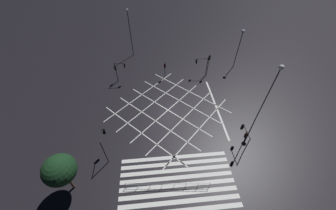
{
  "coord_description": "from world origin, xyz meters",
  "views": [
    {
      "loc": [
        -1.95,
        -20.77,
        21.84
      ],
      "look_at": [
        0.0,
        0.0,
        1.16
      ],
      "focal_mm": 20.0,
      "sensor_mm": 36.0,
      "label": 1
    }
  ],
  "objects": [
    {
      "name": "pedestrian_railing",
      "position": [
        -1.14,
        -12.17,
        0.67
      ],
      "size": [
        9.5,
        0.94,
        1.05
      ],
      "rotation": [
        0.0,
        0.0,
        -0.09
      ],
      "color": "#9EA0A5",
      "rests_on": "ground_plane"
    },
    {
      "name": "traffic_light_ne_main",
      "position": [
        7.03,
        8.9,
        2.83
      ],
      "size": [
        2.4,
        0.36,
        3.85
      ],
      "rotation": [
        0.0,
        0.0,
        3.14
      ],
      "color": "black",
      "rests_on": "ground_plane"
    },
    {
      "name": "traffic_light_nw_main",
      "position": [
        -7.7,
        8.28,
        2.99
      ],
      "size": [
        1.96,
        0.36,
        4.11
      ],
      "color": "black",
      "rests_on": "ground_plane"
    },
    {
      "name": "street_tree_near",
      "position": [
        -11.86,
        -11.18,
        4.2
      ],
      "size": [
        3.28,
        3.28,
        5.86
      ],
      "color": "brown",
      "rests_on": "ground_plane"
    },
    {
      "name": "street_lamp_east",
      "position": [
        -6.2,
        18.02,
        6.34
      ],
      "size": [
        0.45,
        0.45,
        9.83
      ],
      "color": "black",
      "rests_on": "ground_plane"
    },
    {
      "name": "traffic_light_se_cross",
      "position": [
        9.04,
        -7.44,
        2.52
      ],
      "size": [
        0.36,
        2.48,
        3.44
      ],
      "rotation": [
        0.0,
        0.0,
        1.57
      ],
      "color": "black",
      "rests_on": "ground_plane"
    },
    {
      "name": "street_lamp_west",
      "position": [
        13.42,
        -2.98,
        7.31
      ],
      "size": [
        0.63,
        0.63,
        9.58
      ],
      "color": "black",
      "rests_on": "ground_plane"
    },
    {
      "name": "traffic_light_sw_cross",
      "position": [
        -8.36,
        -7.25,
        3.22
      ],
      "size": [
        0.36,
        2.23,
        4.4
      ],
      "rotation": [
        0.0,
        0.0,
        1.57
      ],
      "color": "black",
      "rests_on": "ground_plane"
    },
    {
      "name": "ground_plane",
      "position": [
        0.0,
        0.0,
        0.0
      ],
      "size": [
        200.0,
        200.0,
        0.0
      ],
      "primitive_type": "plane",
      "color": "black"
    },
    {
      "name": "traffic_light_se_main",
      "position": [
        8.59,
        -8.39,
        2.94
      ],
      "size": [
        0.39,
        0.36,
        4.12
      ],
      "rotation": [
        0.0,
        0.0,
        3.14
      ],
      "color": "black",
      "rests_on": "ground_plane"
    },
    {
      "name": "road_markings",
      "position": [
        0.4,
        -7.75,
        0.0
      ],
      "size": [
        20.14,
        25.11,
        0.01
      ],
      "color": "silver",
      "rests_on": "ground_plane"
    },
    {
      "name": "traffic_light_median_north",
      "position": [
        0.23,
        8.78,
        2.35
      ],
      "size": [
        0.36,
        0.39,
        3.29
      ],
      "rotation": [
        0.0,
        0.0,
        -1.57
      ],
      "color": "black",
      "rests_on": "ground_plane"
    },
    {
      "name": "traffic_light_nw_cross",
      "position": [
        -8.77,
        8.63,
        2.38
      ],
      "size": [
        0.36,
        0.39,
        3.33
      ],
      "rotation": [
        0.0,
        0.0,
        -1.57
      ],
      "color": "black",
      "rests_on": "ground_plane"
    },
    {
      "name": "street_lamp_far",
      "position": [
        14.72,
        11.19,
        6.11
      ],
      "size": [
        0.63,
        0.63,
        7.83
      ],
      "color": "black",
      "rests_on": "ground_plane"
    },
    {
      "name": "traffic_light_ne_cross",
      "position": [
        8.41,
        8.63,
        3.21
      ],
      "size": [
        0.36,
        0.39,
        4.52
      ],
      "rotation": [
        0.0,
        0.0,
        -1.57
      ],
      "color": "black",
      "rests_on": "ground_plane"
    }
  ]
}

